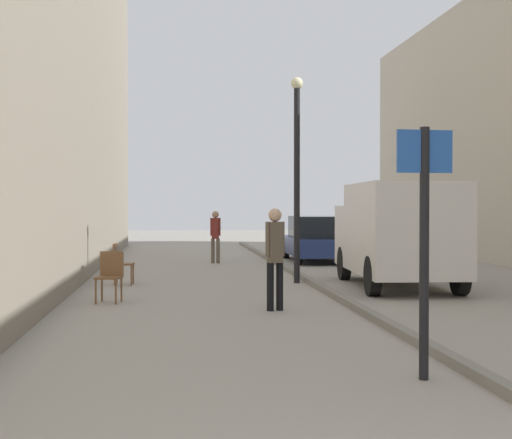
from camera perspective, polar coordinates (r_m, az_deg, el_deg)
name	(u,v)px	position (r m, az deg, el deg)	size (l,w,h in m)	color
ground_plane	(252,296)	(14.88, -0.32, -5.86)	(80.00, 80.00, 0.00)	gray
kerb_strip	(330,292)	(15.12, 5.67, -5.53)	(0.16, 40.00, 0.12)	slate
pedestrian_main_foreground	(215,233)	(23.37, -3.10, -1.04)	(0.32, 0.21, 1.62)	brown
pedestrian_mid_block	(275,252)	(12.80, 1.45, -2.46)	(0.34, 0.24, 1.75)	black
delivery_van	(397,232)	(16.74, 10.69, -0.90)	(2.22, 4.91, 2.27)	silver
parked_car	(317,239)	(24.29, 4.63, -1.49)	(1.88, 4.22, 1.45)	navy
street_sign_post	(424,230)	(7.89, 12.66, -0.77)	(0.60, 0.10, 2.60)	black
lamp_post	(297,165)	(17.40, 3.12, 4.12)	(0.28, 0.28, 4.76)	black
cafe_chair_near_window	(110,273)	(14.16, -11.03, -4.01)	(0.52, 0.52, 0.94)	brown
cafe_chair_by_doorway	(120,261)	(17.27, -10.29, -3.10)	(0.47, 0.47, 0.94)	brown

